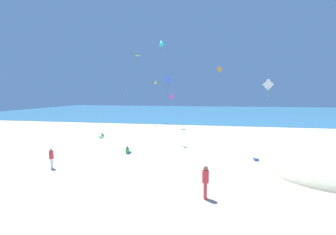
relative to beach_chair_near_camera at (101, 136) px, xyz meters
The scene contains 15 objects.
ground_plane 9.32m from the beach_chair_near_camera, 11.02° to the right, with size 120.00×120.00×0.00m, color beige.
ocean_water 44.06m from the beach_chair_near_camera, 78.02° to the left, with size 120.00×60.00×0.05m, color teal.
beach_chair_near_camera is the anchor object (origin of this frame).
cooler_box 18.11m from the beach_chair_near_camera, 20.40° to the right, with size 0.37×0.51×0.26m.
person_0 11.22m from the beach_chair_near_camera, 80.78° to the right, with size 0.40×0.40×1.52m.
person_1 18.82m from the beach_chair_near_camera, 46.78° to the right, with size 0.40×0.40×1.76m.
person_2 8.54m from the beach_chair_near_camera, 47.05° to the right, with size 0.53×0.63×0.71m.
kite_teal 18.70m from the beach_chair_near_camera, 65.36° to the left, with size 1.15×1.38×2.16m.
kite_yellow 17.57m from the beach_chair_near_camera, 77.91° to the left, with size 0.79×0.81×1.36m.
kite_orange 22.74m from the beach_chair_near_camera, 43.67° to the left, with size 0.80×0.88×2.09m.
kite_red 18.12m from the beach_chair_near_camera, 100.53° to the left, with size 0.21×0.60×1.65m.
kite_white 19.60m from the beach_chair_near_camera, 16.46° to the right, with size 0.93×0.26×1.86m.
kite_magenta 10.48m from the beach_chair_near_camera, 28.86° to the left, with size 0.63×0.69×1.61m.
kite_blue 11.09m from the beach_chair_near_camera, ahead, with size 0.82×0.75×1.85m.
kite_lime 18.52m from the beach_chair_near_camera, 88.67° to the left, with size 0.72×0.58×1.44m.
Camera 1 is at (3.71, -12.77, 5.42)m, focal length 22.95 mm.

